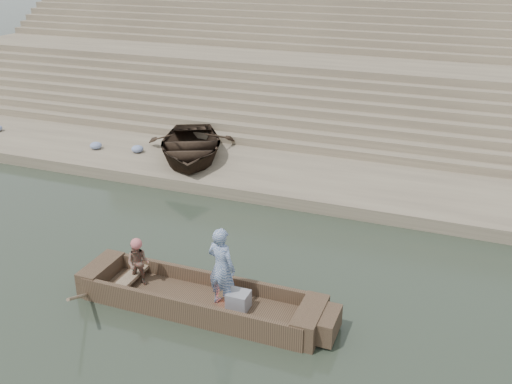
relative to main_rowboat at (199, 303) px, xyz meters
The scene contains 12 objects.
ground 3.64m from the main_rowboat, behind, with size 120.00×120.00×0.00m, color #273326.
lower_landing 8.44m from the main_rowboat, 115.37° to the left, with size 32.00×4.00×0.40m, color gray.
mid_landing 15.60m from the main_rowboat, 103.44° to the left, with size 32.00×3.00×2.80m, color gray.
upper_landing 22.55m from the main_rowboat, 99.28° to the left, with size 32.00×3.00×5.20m, color gray.
ghat_steps 17.28m from the main_rowboat, 102.13° to the left, with size 32.00×11.00×5.20m.
main_rowboat is the anchor object (origin of this frame).
rowboat_trim 0.29m from the main_rowboat, ahead, with size 6.04×2.63×1.79m.
standing_man 1.17m from the main_rowboat, ahead, with size 0.67×0.44×1.85m, color navy.
rowing_man 1.69m from the main_rowboat, behind, with size 0.54×0.42×1.12m, color #246E54.
television 0.99m from the main_rowboat, ahead, with size 0.46×0.42×0.40m.
beached_rowboat 8.70m from the main_rowboat, 118.31° to the left, with size 3.26×4.57×0.95m, color #2D2116.
cloth_bundles 8.87m from the main_rowboat, 123.61° to the left, with size 20.26×2.39×0.26m.
Camera 1 is at (8.69, -9.23, 7.48)m, focal length 40.53 mm.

